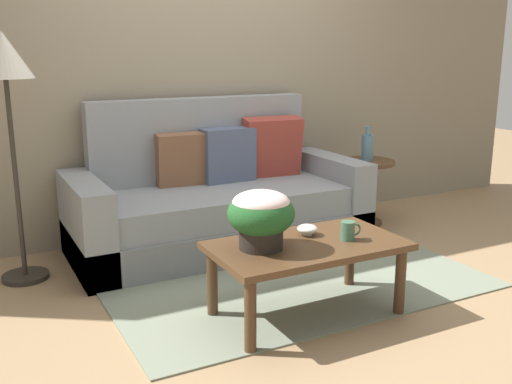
% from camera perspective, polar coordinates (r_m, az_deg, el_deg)
% --- Properties ---
extents(ground_plane, '(14.00, 14.00, 0.00)m').
position_cam_1_polar(ground_plane, '(3.84, 2.63, -7.94)').
color(ground_plane, '#997A56').
extents(wall_back, '(6.40, 0.12, 2.82)m').
position_cam_1_polar(wall_back, '(4.64, -4.85, 13.67)').
color(wall_back, gray).
rests_on(wall_back, ground).
extents(area_rug, '(2.30, 1.80, 0.01)m').
position_cam_1_polar(area_rug, '(3.88, 2.16, -7.57)').
color(area_rug, gray).
rests_on(area_rug, ground).
extents(couch, '(2.11, 0.90, 1.06)m').
position_cam_1_polar(couch, '(4.30, -3.73, -0.91)').
color(couch, slate).
rests_on(couch, ground).
extents(coffee_table, '(1.03, 0.57, 0.42)m').
position_cam_1_polar(coffee_table, '(3.16, 5.00, -5.96)').
color(coffee_table, '#442D1B').
rests_on(coffee_table, ground).
extents(side_table, '(0.45, 0.45, 0.53)m').
position_cam_1_polar(side_table, '(4.88, 10.66, 1.14)').
color(side_table, '#4C331E').
rests_on(side_table, ground).
extents(floor_lamp, '(0.33, 0.33, 1.52)m').
position_cam_1_polar(floor_lamp, '(3.77, -23.21, 10.26)').
color(floor_lamp, '#2D2823').
rests_on(floor_lamp, ground).
extents(potted_plant, '(0.35, 0.35, 0.31)m').
position_cam_1_polar(potted_plant, '(2.99, 0.50, -2.17)').
color(potted_plant, black).
rests_on(potted_plant, coffee_table).
extents(coffee_mug, '(0.12, 0.08, 0.10)m').
position_cam_1_polar(coffee_mug, '(3.19, 8.99, -3.75)').
color(coffee_mug, '#3D664C').
rests_on(coffee_mug, coffee_table).
extents(snack_bowl, '(0.12, 0.12, 0.06)m').
position_cam_1_polar(snack_bowl, '(3.25, 5.04, -3.64)').
color(snack_bowl, silver).
rests_on(snack_bowl, coffee_table).
extents(table_vase, '(0.10, 0.10, 0.28)m').
position_cam_1_polar(table_vase, '(4.83, 10.81, 4.35)').
color(table_vase, slate).
rests_on(table_vase, side_table).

